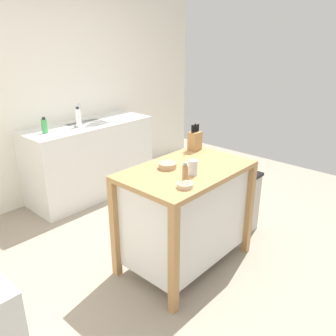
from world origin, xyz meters
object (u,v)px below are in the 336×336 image
at_px(knife_block, 195,140).
at_px(sink_faucet, 80,113).
at_px(bowl_ceramic_wide, 168,165).
at_px(bottle_hand_soap, 44,126).
at_px(pepper_grinder, 185,172).
at_px(bowl_ceramic_small, 185,185).
at_px(kitchen_island, 185,212).
at_px(trash_bin, 240,203).
at_px(bottle_dish_soap, 78,118).
at_px(drinking_cup, 193,168).

height_order(knife_block, sink_faucet, knife_block).
bearing_deg(knife_block, sink_faucet, 93.19).
xyz_separation_m(bowl_ceramic_wide, bottle_hand_soap, (-0.13, 1.66, 0.07)).
bearing_deg(pepper_grinder, sink_faucet, 75.54).
bearing_deg(bowl_ceramic_wide, knife_block, 13.95).
bearing_deg(bowl_ceramic_wide, bowl_ceramic_small, -119.73).
height_order(kitchen_island, bowl_ceramic_small, bowl_ceramic_small).
distance_m(bowl_ceramic_small, trash_bin, 1.24).
xyz_separation_m(bowl_ceramic_wide, sink_faucet, (0.42, 1.82, 0.10)).
distance_m(bowl_ceramic_wide, bottle_dish_soap, 1.64).
height_order(bowl_ceramic_small, bottle_dish_soap, bottle_dish_soap).
height_order(kitchen_island, bottle_hand_soap, bottle_hand_soap).
bearing_deg(sink_faucet, knife_block, -86.81).
bearing_deg(pepper_grinder, knife_block, 32.64).
distance_m(bowl_ceramic_wide, sink_faucet, 1.87).
distance_m(kitchen_island, bowl_ceramic_wide, 0.45).
bearing_deg(bottle_dish_soap, bottle_hand_soap, 173.64).
relative_size(pepper_grinder, bottle_dish_soap, 0.66).
height_order(kitchen_island, drinking_cup, drinking_cup).
bearing_deg(bottle_hand_soap, bowl_ceramic_wide, -85.41).
bearing_deg(trash_bin, bowl_ceramic_wide, 167.61).
distance_m(sink_faucet, bottle_dish_soap, 0.25).
bearing_deg(kitchen_island, trash_bin, -5.46).
relative_size(bowl_ceramic_wide, bottle_dish_soap, 0.63).
height_order(knife_block, drinking_cup, knife_block).
bearing_deg(bottle_dish_soap, sink_faucet, 50.98).
distance_m(pepper_grinder, bottle_dish_soap, 1.93).
distance_m(knife_block, sink_faucet, 1.69).
bearing_deg(drinking_cup, knife_block, 36.76).
height_order(bowl_ceramic_wide, bottle_hand_soap, bottle_hand_soap).
bearing_deg(trash_bin, drinking_cup, -176.74).
xyz_separation_m(knife_block, pepper_grinder, (-0.63, -0.41, -0.02)).
xyz_separation_m(pepper_grinder, trash_bin, (0.99, 0.08, -0.65)).
distance_m(knife_block, bottle_hand_soap, 1.67).
height_order(drinking_cup, pepper_grinder, pepper_grinder).
xyz_separation_m(sink_faucet, bottle_dish_soap, (-0.16, -0.20, -0.00)).
height_order(knife_block, bottle_hand_soap, knife_block).
xyz_separation_m(bowl_ceramic_wide, pepper_grinder, (-0.11, -0.28, 0.05)).
relative_size(bowl_ceramic_small, trash_bin, 0.18).
bearing_deg(bowl_ceramic_small, sink_faucet, 73.93).
relative_size(bowl_ceramic_wide, drinking_cup, 1.23).
height_order(bowl_ceramic_wide, sink_faucet, sink_faucet).
height_order(bowl_ceramic_small, bottle_hand_soap, bottle_hand_soap).
height_order(kitchen_island, bowl_ceramic_wide, bowl_ceramic_wide).
bearing_deg(pepper_grinder, bowl_ceramic_wide, 67.46).
height_order(drinking_cup, trash_bin, drinking_cup).
xyz_separation_m(knife_block, bottle_dish_soap, (-0.25, 1.49, 0.03)).
relative_size(knife_block, bottle_dish_soap, 1.07).
distance_m(drinking_cup, bottle_hand_soap, 1.91).
height_order(pepper_grinder, trash_bin, pepper_grinder).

